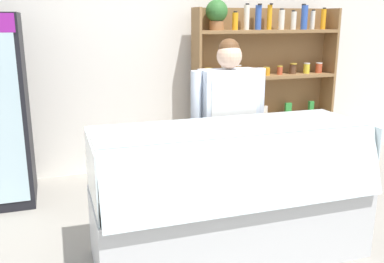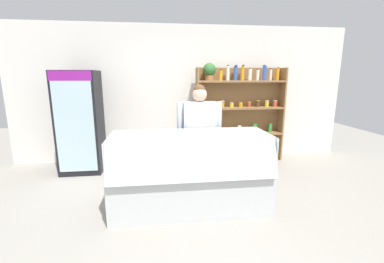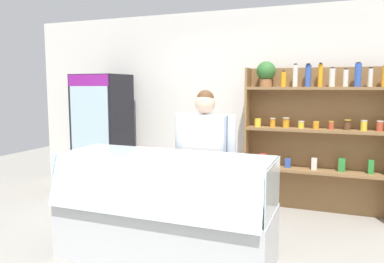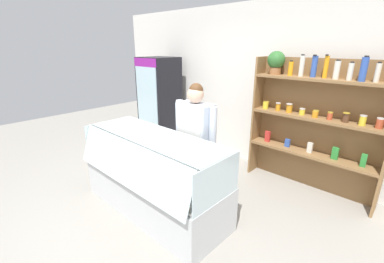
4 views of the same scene
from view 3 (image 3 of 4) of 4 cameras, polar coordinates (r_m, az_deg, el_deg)
ground_plane at (r=3.74m, az=-2.20°, el=-18.99°), size 12.00×12.00×0.00m
back_wall at (r=5.44m, az=6.89°, el=3.85°), size 6.80×0.10×2.70m
drinks_fridge at (r=5.75m, az=-13.42°, el=-0.58°), size 0.71×0.65×1.81m
shelving_unit at (r=5.00m, az=17.75°, el=0.52°), size 1.77×0.29×1.96m
deli_display_case at (r=3.65m, az=-4.21°, el=-14.34°), size 2.01×0.82×1.01m
shop_clerk at (r=3.90m, az=1.94°, el=-3.28°), size 0.66×0.25×1.60m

